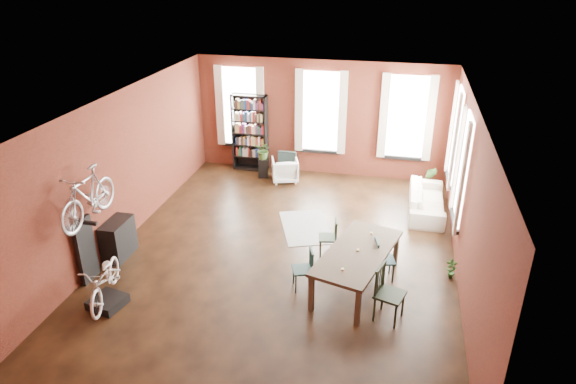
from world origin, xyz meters
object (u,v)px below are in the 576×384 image
(dining_table, at_px, (357,269))
(dining_chair_d, at_px, (384,259))
(dining_chair_a, at_px, (303,269))
(cream_sofa, at_px, (427,196))
(bookshelf, at_px, (250,133))
(white_armchair, at_px, (285,169))
(plant_stand, at_px, (263,168))
(bicycle_floor, at_px, (102,262))
(bike_trainer, at_px, (108,302))
(dining_chair_b, at_px, (328,237))
(console_table, at_px, (118,239))
(dining_chair_c, at_px, (390,294))

(dining_table, distance_m, dining_chair_d, 0.62)
(dining_chair_a, xyz_separation_m, cream_sofa, (2.31, 3.76, 0.00))
(bookshelf, bearing_deg, white_armchair, -28.49)
(plant_stand, height_order, bicycle_floor, bicycle_floor)
(bike_trainer, bearing_deg, dining_chair_a, 21.90)
(dining_chair_a, relative_size, bookshelf, 0.37)
(dining_table, bearing_deg, bookshelf, 140.22)
(dining_chair_b, height_order, console_table, same)
(dining_table, distance_m, cream_sofa, 3.74)
(cream_sofa, xyz_separation_m, plant_stand, (-4.44, 1.20, -0.15))
(dining_chair_c, height_order, white_armchair, dining_chair_c)
(dining_table, xyz_separation_m, white_armchair, (-2.44, 4.56, -0.03))
(dining_table, distance_m, dining_chair_c, 1.06)
(dining_chair_c, bearing_deg, bike_trainer, 116.41)
(plant_stand, bearing_deg, dining_chair_a, -66.75)
(dining_chair_c, xyz_separation_m, white_armchair, (-3.08, 5.39, -0.14))
(cream_sofa, relative_size, bike_trainer, 3.77)
(console_table, height_order, plant_stand, console_table)
(console_table, bearing_deg, cream_sofa, 29.33)
(dining_chair_b, xyz_separation_m, bicycle_floor, (-3.52, -2.60, 0.52))
(dining_table, height_order, white_armchair, dining_table)
(console_table, bearing_deg, bike_trainer, -67.92)
(white_armchair, bearing_deg, bookshelf, -47.10)
(cream_sofa, bearing_deg, dining_chair_b, 140.64)
(bookshelf, bearing_deg, dining_chair_b, -55.16)
(cream_sofa, bearing_deg, dining_chair_a, 148.46)
(dining_chair_c, bearing_deg, dining_chair_d, 24.90)
(dining_chair_a, relative_size, plant_stand, 1.54)
(dining_chair_a, distance_m, console_table, 3.93)
(dining_chair_d, bearing_deg, white_armchair, 21.21)
(bookshelf, relative_size, bike_trainer, 3.99)
(dining_table, height_order, dining_chair_d, dining_chair_d)
(console_table, bearing_deg, plant_stand, 69.21)
(console_table, xyz_separation_m, plant_stand, (1.79, 4.70, -0.14))
(dining_chair_a, height_order, console_table, dining_chair_a)
(dining_chair_a, bearing_deg, cream_sofa, 127.85)
(dining_chair_a, height_order, bookshelf, bookshelf)
(dining_table, xyz_separation_m, bicycle_floor, (-4.22, -1.59, 0.54))
(dining_table, height_order, console_table, console_table)
(dining_chair_d, relative_size, bookshelf, 0.38)
(dining_table, xyz_separation_m, dining_chair_b, (-0.70, 1.01, 0.02))
(bookshelf, height_order, white_armchair, bookshelf)
(dining_table, bearing_deg, dining_chair_b, 140.21)
(console_table, xyz_separation_m, bicycle_floor, (0.67, -1.58, 0.52))
(console_table, distance_m, bicycle_floor, 1.80)
(bookshelf, xyz_separation_m, bicycle_floor, (-0.61, -6.78, -0.18))
(cream_sofa, bearing_deg, console_table, 119.33)
(bike_trainer, height_order, bicycle_floor, bicycle_floor)
(bookshelf, height_order, console_table, bookshelf)
(dining_chair_d, distance_m, bookshelf, 6.35)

